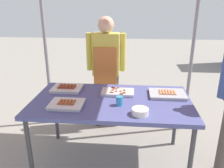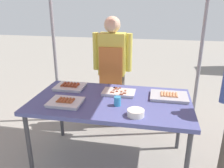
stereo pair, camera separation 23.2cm
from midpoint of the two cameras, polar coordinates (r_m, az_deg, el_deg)
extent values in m
plane|color=gray|center=(2.72, -2.67, -18.54)|extent=(18.00, 18.00, 0.00)
cube|color=#4C518C|center=(2.34, -2.96, -4.38)|extent=(1.60, 0.90, 0.04)
cylinder|color=#3F3F44|center=(2.42, -22.49, -15.38)|extent=(0.04, 0.04, 0.71)
cylinder|color=#3F3F44|center=(2.22, 16.00, -17.98)|extent=(0.04, 0.04, 0.71)
cylinder|color=#3F3F44|center=(3.02, -15.92, -7.18)|extent=(0.04, 0.04, 0.71)
cylinder|color=#3F3F44|center=(2.87, 13.27, -8.46)|extent=(0.04, 0.04, 0.71)
cylinder|color=gray|center=(3.21, -18.34, 9.84)|extent=(0.04, 0.04, 2.37)
cylinder|color=gray|center=(3.02, 17.48, 9.36)|extent=(0.04, 0.04, 2.37)
cube|color=silver|center=(2.26, -14.12, -5.14)|extent=(0.31, 0.25, 0.02)
cube|color=silver|center=(2.25, -14.16, -4.77)|extent=(0.32, 0.26, 0.01)
cylinder|color=#9E512D|center=(2.27, -15.73, -4.47)|extent=(0.03, 0.10, 0.03)
cylinder|color=#9E512D|center=(2.26, -14.96, -4.52)|extent=(0.03, 0.10, 0.03)
cylinder|color=#9E512D|center=(2.25, -14.18, -4.56)|extent=(0.03, 0.10, 0.03)
cylinder|color=#9E512D|center=(2.24, -13.39, -4.61)|extent=(0.03, 0.10, 0.03)
cylinder|color=#9E512D|center=(2.23, -12.60, -4.65)|extent=(0.03, 0.10, 0.03)
cube|color=silver|center=(2.47, -1.25, -2.26)|extent=(0.34, 0.20, 0.02)
cube|color=silver|center=(2.47, -1.25, -1.91)|extent=(0.35, 0.21, 0.01)
cylinder|color=tan|center=(2.38, -1.49, -2.62)|extent=(0.23, 0.01, 0.01)
cube|color=brown|center=(2.38, -0.67, -2.65)|extent=(0.02, 0.02, 0.02)
cube|color=brown|center=(2.38, -0.30, -2.66)|extent=(0.02, 0.02, 0.02)
cylinder|color=tan|center=(2.41, -1.39, -2.30)|extent=(0.23, 0.01, 0.01)
cube|color=brown|center=(2.41, 0.04, -2.34)|extent=(0.02, 0.02, 0.02)
cube|color=brown|center=(2.41, 0.42, -2.36)|extent=(0.02, 0.02, 0.02)
cube|color=brown|center=(2.42, -2.52, -2.26)|extent=(0.02, 0.02, 0.02)
cube|color=brown|center=(2.42, -3.02, -2.24)|extent=(0.02, 0.02, 0.02)
cylinder|color=tan|center=(2.45, -1.30, -1.98)|extent=(0.23, 0.01, 0.01)
cube|color=brown|center=(2.45, -1.72, -1.97)|extent=(0.02, 0.02, 0.02)
cube|color=brown|center=(2.44, -0.59, -2.00)|extent=(0.02, 0.02, 0.02)
cylinder|color=tan|center=(2.48, -1.21, -1.67)|extent=(0.23, 0.01, 0.01)
cube|color=brown|center=(2.47, 0.37, -1.72)|extent=(0.02, 0.02, 0.02)
cube|color=brown|center=(2.49, -2.56, -1.63)|extent=(0.02, 0.02, 0.02)
cylinder|color=tan|center=(2.51, -1.12, -1.37)|extent=(0.23, 0.01, 0.01)
cube|color=brown|center=(2.52, -1.52, -1.36)|extent=(0.02, 0.02, 0.02)
cube|color=brown|center=(2.52, -2.15, -1.34)|extent=(0.02, 0.02, 0.02)
cylinder|color=tan|center=(2.55, -1.04, -1.08)|extent=(0.23, 0.01, 0.01)
cube|color=brown|center=(2.55, -2.44, -1.04)|extent=(0.02, 0.02, 0.02)
cube|color=brown|center=(2.55, -1.05, -1.08)|extent=(0.02, 0.02, 0.02)
cube|color=brown|center=(2.55, -2.50, -1.03)|extent=(0.02, 0.02, 0.02)
cube|color=brown|center=(2.55, -1.94, -1.05)|extent=(0.02, 0.02, 0.02)
cube|color=#ADADB2|center=(2.47, 10.97, -2.66)|extent=(0.37, 0.27, 0.02)
cube|color=#ADADB2|center=(2.46, 10.99, -2.32)|extent=(0.38, 0.28, 0.01)
cylinder|color=tan|center=(2.45, 9.29, -2.11)|extent=(0.03, 0.12, 0.03)
cylinder|color=tan|center=(2.45, 9.98, -2.13)|extent=(0.03, 0.12, 0.03)
cylinder|color=tan|center=(2.46, 10.66, -2.15)|extent=(0.03, 0.12, 0.03)
cylinder|color=tan|center=(2.46, 11.35, -2.17)|extent=(0.03, 0.12, 0.03)
cylinder|color=tan|center=(2.46, 12.03, -2.19)|extent=(0.03, 0.12, 0.03)
cylinder|color=tan|center=(2.47, 12.71, -2.20)|extent=(0.03, 0.12, 0.03)
cube|color=silver|center=(2.65, -13.58, -1.26)|extent=(0.32, 0.26, 0.02)
cube|color=silver|center=(2.65, -13.61, -0.93)|extent=(0.33, 0.28, 0.01)
cylinder|color=brown|center=(2.67, -15.23, -0.64)|extent=(0.04, 0.11, 0.04)
cylinder|color=brown|center=(2.65, -14.44, -0.67)|extent=(0.04, 0.11, 0.04)
cylinder|color=brown|center=(2.64, -13.63, -0.69)|extent=(0.04, 0.11, 0.04)
cylinder|color=brown|center=(2.63, -12.82, -0.72)|extent=(0.04, 0.11, 0.04)
cylinder|color=brown|center=(2.62, -12.00, -0.75)|extent=(0.04, 0.11, 0.04)
cylinder|color=silver|center=(2.03, 3.75, -6.92)|extent=(0.15, 0.15, 0.06)
cylinder|color=#338CBF|center=(2.19, -1.16, -4.28)|extent=(0.07, 0.07, 0.09)
cylinder|color=#595147|center=(3.24, -5.39, -3.98)|extent=(0.12, 0.12, 0.77)
cylinder|color=#595147|center=(3.21, -1.51, -4.14)|extent=(0.12, 0.12, 0.77)
cube|color=#D8CC4C|center=(3.02, -3.71, 7.39)|extent=(0.34, 0.20, 0.54)
cube|color=#CC7233|center=(2.95, -3.98, 4.34)|extent=(0.30, 0.02, 0.49)
cylinder|color=#D8CC4C|center=(3.06, -7.85, 7.91)|extent=(0.08, 0.08, 0.49)
cylinder|color=#D8CC4C|center=(2.99, 0.48, 7.83)|extent=(0.08, 0.08, 0.49)
sphere|color=#D8B293|center=(2.96, -3.88, 14.50)|extent=(0.21, 0.21, 0.21)
camera|label=1|loc=(0.12, -92.86, -1.03)|focal=36.81mm
camera|label=2|loc=(0.12, 87.14, 1.03)|focal=36.81mm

